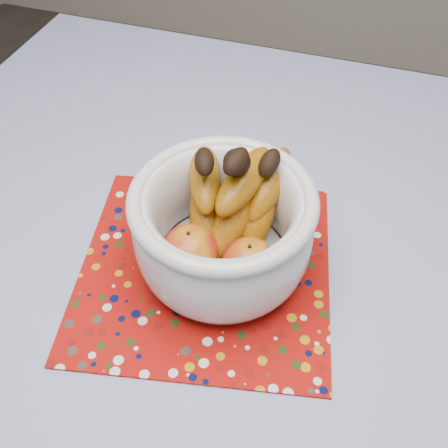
# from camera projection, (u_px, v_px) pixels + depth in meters

# --- Properties ---
(table) EXTENTS (1.20, 1.20, 0.75)m
(table) POSITION_uv_depth(u_px,v_px,m) (229.00, 315.00, 0.82)
(table) COLOR brown
(table) RESTS_ON ground
(tablecloth) EXTENTS (1.32, 1.32, 0.01)m
(tablecloth) POSITION_uv_depth(u_px,v_px,m) (230.00, 285.00, 0.76)
(tablecloth) COLOR #6376A6
(tablecloth) RESTS_ON table
(placemat) EXTENTS (0.43, 0.43, 0.00)m
(placemat) POSITION_uv_depth(u_px,v_px,m) (205.00, 268.00, 0.78)
(placemat) COLOR #920C08
(placemat) RESTS_ON tablecloth
(fruit_bowl) EXTENTS (0.25, 0.27, 0.21)m
(fruit_bowl) POSITION_uv_depth(u_px,v_px,m) (226.00, 220.00, 0.72)
(fruit_bowl) COLOR silver
(fruit_bowl) RESTS_ON placemat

